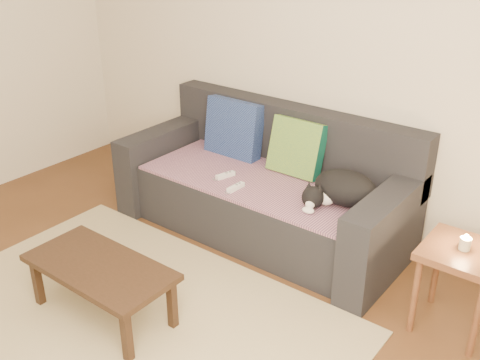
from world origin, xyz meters
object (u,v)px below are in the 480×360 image
Objects in this scene: cat at (342,189)px; wii_remote_a at (225,175)px; side_table at (461,264)px; sofa at (266,191)px; wii_remote_b at (236,187)px; coffee_table at (100,271)px.

cat is 0.86m from wii_remote_a.
side_table is (0.83, -0.20, -0.12)m from cat.
sofa is 14.00× the size of wii_remote_b.
cat is at bearing -66.26° from wii_remote_b.
coffee_table is at bearing 176.11° from wii_remote_b.
wii_remote_a is 0.21m from wii_remote_b.
sofa reaches higher than coffee_table.
cat reaches higher than side_table.
wii_remote_a reaches higher than coffee_table.
cat is 0.87m from side_table.
side_table is at bearing 34.75° from coffee_table.
sofa is 14.00× the size of wii_remote_a.
sofa is 0.69m from cat.
sofa is at bearing 83.78° from coffee_table.
sofa reaches higher than wii_remote_a.
wii_remote_a is (-0.84, -0.15, -0.09)m from cat.
sofa is 1.50m from side_table.
coffee_table is (0.05, -1.18, -0.15)m from wii_remote_a.
sofa is 1.41m from coffee_table.
side_table is at bearing -75.35° from wii_remote_a.
wii_remote_a is 0.29× the size of side_table.
side_table reaches higher than coffee_table.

